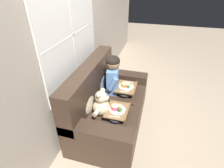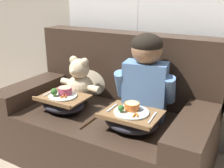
# 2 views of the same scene
# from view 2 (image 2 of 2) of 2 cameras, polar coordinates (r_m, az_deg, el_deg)

# --- Properties ---
(ground_plane) EXTENTS (14.00, 14.00, 0.00)m
(ground_plane) POSITION_cam_2_polar(r_m,az_deg,el_deg) (2.27, -1.23, -15.71)
(ground_plane) COLOR tan
(couch) EXTENTS (1.61, 0.90, 1.00)m
(couch) POSITION_cam_2_polar(r_m,az_deg,el_deg) (2.15, -0.23, -7.09)
(couch) COLOR #38281E
(couch) RESTS_ON ground_plane
(throw_pillow_behind_child) EXTENTS (0.36, 0.17, 0.37)m
(throw_pillow_behind_child) POSITION_cam_2_polar(r_m,az_deg,el_deg) (2.10, 9.29, -0.55)
(throw_pillow_behind_child) COLOR slate
(throw_pillow_behind_child) RESTS_ON couch
(throw_pillow_behind_teddy) EXTENTS (0.36, 0.17, 0.37)m
(throw_pillow_behind_teddy) POSITION_cam_2_polar(r_m,az_deg,el_deg) (2.35, -4.10, 1.84)
(throw_pillow_behind_teddy) COLOR #C1B293
(throw_pillow_behind_teddy) RESTS_ON couch
(child_figure) EXTENTS (0.45, 0.24, 0.62)m
(child_figure) POSITION_cam_2_polar(r_m,az_deg,el_deg) (1.87, 7.36, 2.46)
(child_figure) COLOR #5B84BC
(child_figure) RESTS_ON couch
(teddy_bear) EXTENTS (0.41, 0.29, 0.38)m
(teddy_bear) POSITION_cam_2_polar(r_m,az_deg,el_deg) (2.20, -7.09, 0.24)
(teddy_bear) COLOR beige
(teddy_bear) RESTS_ON couch
(lap_tray_child) EXTENTS (0.38, 0.31, 0.18)m
(lap_tray_child) POSITION_cam_2_polar(r_m,az_deg,el_deg) (1.78, 4.17, -7.74)
(lap_tray_child) COLOR #2D2D38
(lap_tray_child) RESTS_ON child_figure
(lap_tray_teddy) EXTENTS (0.36, 0.29, 0.19)m
(lap_tray_teddy) POSITION_cam_2_polar(r_m,az_deg,el_deg) (2.07, -10.56, -3.93)
(lap_tray_teddy) COLOR #2D2D38
(lap_tray_teddy) RESTS_ON teddy_bear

